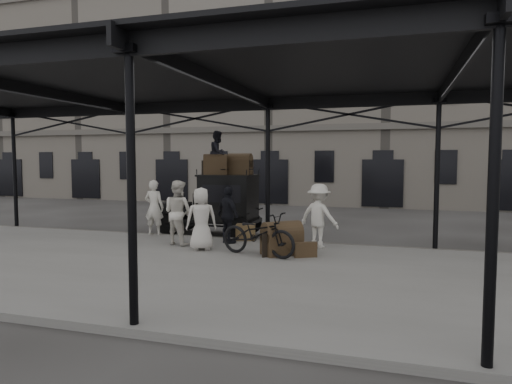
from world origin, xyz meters
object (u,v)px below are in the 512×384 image
Objects in this scene: steamer_trunk_roof_near at (215,166)px; steamer_trunk_platform at (282,241)px; bicycle at (258,234)px; taxi at (220,202)px; porter_official at (228,215)px; porter_left at (154,207)px.

steamer_trunk_roof_near is 4.75m from steamer_trunk_platform.
steamer_trunk_platform is at bearing -42.96° from bicycle.
steamer_trunk_platform is at bearing -46.71° from taxi.
bicycle is 0.70m from steamer_trunk_platform.
porter_left is at bearing 23.13° from porter_official.
taxi is 2.32m from porter_left.
porter_official is 2.64m from steamer_trunk_roof_near.
steamer_trunk_roof_near is 0.79× the size of steamer_trunk_platform.
steamer_trunk_platform is (1.96, -1.12, -0.49)m from porter_official.
porter_official is 1.70× the size of steamer_trunk_platform.
taxi is at bearing 92.57° from steamer_trunk_platform.
steamer_trunk_roof_near is at bearing -150.92° from porter_left.
porter_official is at bearing -77.59° from steamer_trunk_roof_near.
bicycle is at bearing -72.07° from steamer_trunk_roof_near.
porter_official is at bearing 162.91° from porter_left.
bicycle is at bearing 150.08° from porter_left.
bicycle reaches higher than steamer_trunk_platform.
porter_left is at bearing 78.84° from bicycle.
porter_left is 2.31× the size of steamer_trunk_roof_near.
taxi is 4.38m from bicycle.
porter_left is at bearing 118.50° from steamer_trunk_platform.
porter_official reaches higher than steamer_trunk_platform.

